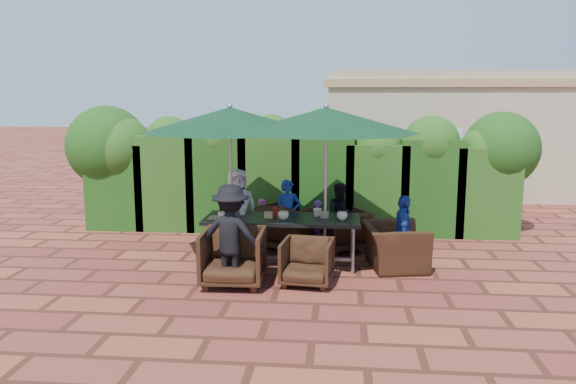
# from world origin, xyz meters

# --- Properties ---
(ground) EXTENTS (80.00, 80.00, 0.00)m
(ground) POSITION_xyz_m (0.00, 0.00, 0.00)
(ground) COLOR brown
(ground) RESTS_ON ground
(dining_table) EXTENTS (2.35, 0.90, 0.75)m
(dining_table) POSITION_xyz_m (-0.05, -0.07, 0.68)
(dining_table) COLOR black
(dining_table) RESTS_ON ground
(umbrella_left) EXTENTS (2.70, 2.70, 2.46)m
(umbrella_left) POSITION_xyz_m (-0.83, -0.04, 2.21)
(umbrella_left) COLOR gray
(umbrella_left) RESTS_ON ground
(umbrella_right) EXTENTS (2.75, 2.75, 2.46)m
(umbrella_right) POSITION_xyz_m (0.61, -0.07, 2.21)
(umbrella_right) COLOR gray
(umbrella_right) RESTS_ON ground
(chair_far_left) EXTENTS (0.82, 0.79, 0.71)m
(chair_far_left) POSITION_xyz_m (-0.96, 0.94, 0.35)
(chair_far_left) COLOR black
(chair_far_left) RESTS_ON ground
(chair_far_mid) EXTENTS (1.07, 1.05, 0.85)m
(chair_far_mid) POSITION_xyz_m (-0.05, 0.91, 0.43)
(chair_far_mid) COLOR black
(chair_far_mid) RESTS_ON ground
(chair_far_right) EXTENTS (0.96, 0.94, 0.76)m
(chair_far_right) POSITION_xyz_m (0.90, 0.90, 0.38)
(chair_far_right) COLOR black
(chair_far_right) RESTS_ON ground
(chair_near_left) EXTENTS (0.86, 0.80, 0.86)m
(chair_near_left) POSITION_xyz_m (-0.62, -1.03, 0.43)
(chair_near_left) COLOR black
(chair_near_left) RESTS_ON ground
(chair_near_right) EXTENTS (0.75, 0.71, 0.70)m
(chair_near_right) POSITION_xyz_m (0.39, -0.93, 0.35)
(chair_near_right) COLOR black
(chair_near_right) RESTS_ON ground
(chair_end_right) EXTENTS (0.82, 1.11, 0.89)m
(chair_end_right) POSITION_xyz_m (1.65, -0.02, 0.44)
(chair_end_right) COLOR black
(chair_end_right) RESTS_ON ground
(adult_far_left) EXTENTS (0.79, 0.64, 1.38)m
(adult_far_left) POSITION_xyz_m (-0.89, 0.79, 0.69)
(adult_far_left) COLOR silver
(adult_far_left) RESTS_ON ground
(adult_far_mid) EXTENTS (0.48, 0.41, 1.19)m
(adult_far_mid) POSITION_xyz_m (-0.05, 0.88, 0.60)
(adult_far_mid) COLOR #1B3996
(adult_far_mid) RESTS_ON ground
(adult_far_right) EXTENTS (0.62, 0.49, 1.13)m
(adult_far_right) POSITION_xyz_m (0.85, 0.98, 0.56)
(adult_far_right) COLOR black
(adult_far_right) RESTS_ON ground
(adult_near_left) EXTENTS (0.96, 0.56, 1.41)m
(adult_near_left) POSITION_xyz_m (-0.63, -1.10, 0.70)
(adult_near_left) COLOR black
(adult_near_left) RESTS_ON ground
(adult_end_right) EXTENTS (0.35, 0.67, 1.14)m
(adult_end_right) POSITION_xyz_m (1.76, -0.16, 0.57)
(adult_end_right) COLOR #1B3996
(adult_end_right) RESTS_ON ground
(child_left) EXTENTS (0.32, 0.26, 0.84)m
(child_left) POSITION_xyz_m (-0.49, 0.99, 0.42)
(child_left) COLOR #DF4F9D
(child_left) RESTS_ON ground
(child_right) EXTENTS (0.37, 0.34, 0.83)m
(child_right) POSITION_xyz_m (0.45, 0.98, 0.42)
(child_right) COLOR #75479A
(child_right) RESTS_ON ground
(pedestrian_a) EXTENTS (1.52, 0.86, 1.54)m
(pedestrian_a) POSITION_xyz_m (1.75, 4.29, 0.77)
(pedestrian_a) COLOR #258931
(pedestrian_a) RESTS_ON ground
(pedestrian_b) EXTENTS (0.97, 0.70, 1.83)m
(pedestrian_b) POSITION_xyz_m (2.68, 4.42, 0.92)
(pedestrian_b) COLOR #DF4F9D
(pedestrian_b) RESTS_ON ground
(pedestrian_c) EXTENTS (1.32, 0.87, 1.90)m
(pedestrian_c) POSITION_xyz_m (3.32, 4.44, 0.95)
(pedestrian_c) COLOR gray
(pedestrian_c) RESTS_ON ground
(cup_a) EXTENTS (0.15, 0.15, 0.12)m
(cup_a) POSITION_xyz_m (-0.92, -0.26, 0.81)
(cup_a) COLOR beige
(cup_a) RESTS_ON dining_table
(cup_b) EXTENTS (0.14, 0.14, 0.13)m
(cup_b) POSITION_xyz_m (-0.68, 0.07, 0.81)
(cup_b) COLOR beige
(cup_b) RESTS_ON dining_table
(cup_c) EXTENTS (0.16, 0.16, 0.13)m
(cup_c) POSITION_xyz_m (-0.01, -0.21, 0.81)
(cup_c) COLOR beige
(cup_c) RESTS_ON dining_table
(cup_d) EXTENTS (0.13, 0.13, 0.12)m
(cup_d) POSITION_xyz_m (0.48, 0.08, 0.81)
(cup_d) COLOR beige
(cup_d) RESTS_ON dining_table
(cup_e) EXTENTS (0.16, 0.16, 0.12)m
(cup_e) POSITION_xyz_m (0.86, -0.15, 0.81)
(cup_e) COLOR beige
(cup_e) RESTS_ON dining_table
(ketchup_bottle) EXTENTS (0.04, 0.04, 0.17)m
(ketchup_bottle) POSITION_xyz_m (-0.15, -0.07, 0.83)
(ketchup_bottle) COLOR #B20C0A
(ketchup_bottle) RESTS_ON dining_table
(sauce_bottle) EXTENTS (0.04, 0.04, 0.17)m
(sauce_bottle) POSITION_xyz_m (-0.07, 0.04, 0.83)
(sauce_bottle) COLOR #4C230C
(sauce_bottle) RESTS_ON dining_table
(serving_tray) EXTENTS (0.35, 0.25, 0.02)m
(serving_tray) POSITION_xyz_m (-0.97, -0.20, 0.76)
(serving_tray) COLOR olive
(serving_tray) RESTS_ON dining_table
(number_block_left) EXTENTS (0.12, 0.06, 0.10)m
(number_block_left) POSITION_xyz_m (-0.25, -0.13, 0.80)
(number_block_left) COLOR tan
(number_block_left) RESTS_ON dining_table
(number_block_right) EXTENTS (0.12, 0.06, 0.10)m
(number_block_right) POSITION_xyz_m (0.60, -0.03, 0.80)
(number_block_right) COLOR tan
(number_block_right) RESTS_ON dining_table
(hedge_wall) EXTENTS (9.10, 1.60, 2.40)m
(hedge_wall) POSITION_xyz_m (-0.28, 2.32, 1.27)
(hedge_wall) COLOR #163C10
(hedge_wall) RESTS_ON ground
(building) EXTENTS (6.20, 3.08, 3.20)m
(building) POSITION_xyz_m (3.50, 6.99, 1.61)
(building) COLOR tan
(building) RESTS_ON ground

